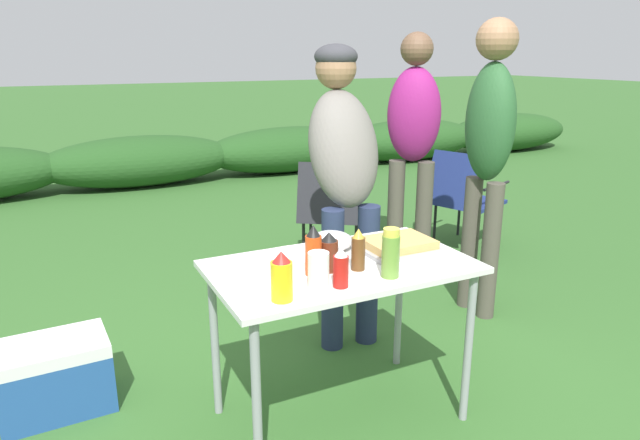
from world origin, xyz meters
TOP-DOWN VIEW (x-y plane):
  - ground_plane at (0.00, 0.00)m, footprint 60.00×60.00m
  - shrub_hedge at (0.00, 5.23)m, footprint 14.40×0.90m
  - folding_table at (0.00, 0.00)m, footprint 1.10×0.64m
  - food_tray at (0.31, 0.03)m, footprint 0.33×0.26m
  - plate_stack at (-0.16, 0.11)m, footprint 0.23×0.23m
  - mixing_bowl at (0.05, 0.19)m, footprint 0.20×0.20m
  - paper_cup_stack at (-0.21, -0.21)m, footprint 0.08×0.08m
  - mustard_bottle at (-0.36, -0.23)m, footprint 0.08×0.08m
  - beer_bottle at (0.03, -0.08)m, footprint 0.06×0.06m
  - hot_sauce_bottle at (-0.16, -0.05)m, footprint 0.07×0.07m
  - bbq_sauce_bottle at (-0.08, -0.04)m, footprint 0.08×0.08m
  - relish_jar at (0.11, -0.21)m, footprint 0.07×0.07m
  - ketchup_bottle at (-0.12, -0.21)m, footprint 0.06×0.06m
  - standing_person_in_navy_coat at (0.38, 0.69)m, footprint 0.44×0.54m
  - standing_person_with_beanie at (1.35, 1.41)m, footprint 0.47×0.46m
  - standing_person_in_gray_fleece at (1.31, 0.59)m, footprint 0.24×0.34m
  - camp_chair_green_behind_table at (0.85, 1.73)m, footprint 0.71×0.75m
  - camp_chair_near_hedge at (2.01, 1.60)m, footprint 0.71×0.64m
  - cooler_box at (-1.15, 0.62)m, footprint 0.49×0.34m

SIDE VIEW (x-z plane):
  - ground_plane at x=0.00m, z-range 0.00..0.00m
  - cooler_box at x=-1.15m, z-range 0.00..0.34m
  - shrub_hedge at x=0.00m, z-range 0.00..0.62m
  - camp_chair_green_behind_table at x=0.85m, z-range 0.05..0.88m
  - camp_chair_near_hedge at x=2.01m, z-range 0.05..0.88m
  - folding_table at x=0.00m, z-range 0.29..1.03m
  - plate_stack at x=-0.16m, z-range 0.74..0.78m
  - food_tray at x=0.31m, z-range 0.74..0.79m
  - mixing_bowl at x=0.05m, z-range 0.74..0.82m
  - ketchup_bottle at x=-0.12m, z-range 0.74..0.89m
  - paper_cup_stack at x=-0.21m, z-range 0.74..0.89m
  - bbq_sauce_bottle at x=-0.08m, z-range 0.74..0.90m
  - beer_bottle at x=0.03m, z-range 0.74..0.91m
  - mustard_bottle at x=-0.36m, z-range 0.74..0.92m
  - relish_jar at x=0.11m, z-range 0.74..0.94m
  - hot_sauce_bottle at x=-0.16m, z-range 0.73..0.94m
  - standing_person_in_navy_coat at x=0.38m, z-range 0.20..1.85m
  - standing_person_with_beanie at x=1.35m, z-range 0.18..1.91m
  - standing_person_in_gray_fleece at x=1.31m, z-range 0.21..2.00m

